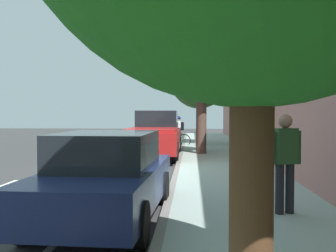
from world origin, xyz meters
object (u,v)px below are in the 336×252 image
(street_tree_corner, at_px, (199,77))
(bicycle_at_curb, at_px, (175,140))
(pedestrian_on_phone, at_px, (285,157))
(cyclist_with_backpack, at_px, (179,128))
(parked_sedan_dark_blue_second, at_px, (107,177))
(parked_pickup_red_mid, at_px, (155,136))
(street_tree_far_end, at_px, (201,72))

(street_tree_corner, bearing_deg, bicycle_at_curb, -152.54)
(street_tree_corner, xyz_separation_m, pedestrian_on_phone, (1.20, -15.84, -2.78))
(bicycle_at_curb, bearing_deg, cyclist_with_backpack, -63.21)
(parked_sedan_dark_blue_second, bearing_deg, cyclist_with_backpack, 87.06)
(bicycle_at_curb, bearing_deg, parked_pickup_red_mid, -95.89)
(street_tree_far_end, xyz_separation_m, street_tree_corner, (-0.00, 5.49, 0.28))
(bicycle_at_curb, bearing_deg, street_tree_corner, 27.46)
(cyclist_with_backpack, xyz_separation_m, street_tree_corner, (1.10, 1.13, 2.85))
(pedestrian_on_phone, bearing_deg, street_tree_far_end, 96.59)
(parked_pickup_red_mid, distance_m, cyclist_with_backpack, 5.21)
(bicycle_at_curb, bearing_deg, street_tree_far_end, -74.61)
(parked_sedan_dark_blue_second, height_order, parked_pickup_red_mid, parked_pickup_red_mid)
(parked_pickup_red_mid, xyz_separation_m, bicycle_at_curb, (0.58, 5.59, -0.53))
(pedestrian_on_phone, bearing_deg, street_tree_corner, 94.32)
(parked_pickup_red_mid, bearing_deg, bicycle_at_curb, 84.11)
(parked_sedan_dark_blue_second, xyz_separation_m, pedestrian_on_phone, (3.06, 0.17, 0.35))
(parked_sedan_dark_blue_second, relative_size, parked_pickup_red_mid, 0.84)
(cyclist_with_backpack, bearing_deg, pedestrian_on_phone, -81.14)
(parked_pickup_red_mid, height_order, bicycle_at_curb, parked_pickup_red_mid)
(bicycle_at_curb, relative_size, street_tree_corner, 0.31)
(parked_sedan_dark_blue_second, bearing_deg, parked_pickup_red_mid, 90.22)
(street_tree_corner, distance_m, pedestrian_on_phone, 16.13)
(parked_sedan_dark_blue_second, xyz_separation_m, parked_pickup_red_mid, (-0.04, 9.73, 0.15))
(street_tree_corner, relative_size, pedestrian_on_phone, 3.25)
(bicycle_at_curb, height_order, street_tree_corner, street_tree_corner)
(street_tree_far_end, height_order, street_tree_corner, street_tree_corner)
(cyclist_with_backpack, bearing_deg, street_tree_corner, 45.91)
(parked_sedan_dark_blue_second, xyz_separation_m, bicycle_at_curb, (0.54, 15.32, -0.38))
(parked_pickup_red_mid, bearing_deg, street_tree_corner, 73.17)
(street_tree_corner, bearing_deg, cyclist_with_backpack, -134.09)
(parked_sedan_dark_blue_second, bearing_deg, bicycle_at_curb, 87.99)
(bicycle_at_curb, xyz_separation_m, pedestrian_on_phone, (2.52, -15.15, 0.73))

